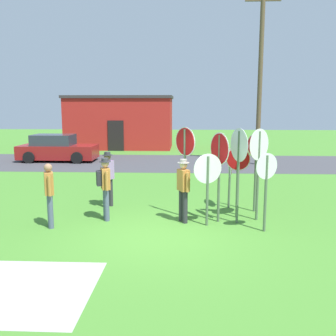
{
  "coord_description": "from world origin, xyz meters",
  "views": [
    {
      "loc": [
        0.76,
        -8.88,
        3.18
      ],
      "look_at": [
        0.23,
        2.34,
        1.3
      ],
      "focal_mm": 40.67,
      "sensor_mm": 36.0,
      "label": 1
    }
  ],
  "objects_px": {
    "stop_sign_leaning_right": "(256,159)",
    "stop_sign_center_cluster": "(230,168)",
    "person_on_left": "(105,184)",
    "stop_sign_rear_left": "(266,179)",
    "person_in_teal": "(108,176)",
    "person_holding_notes": "(49,192)",
    "stop_sign_far_back": "(208,177)",
    "stop_sign_tallest": "(185,155)",
    "parked_car_on_street": "(57,149)",
    "stop_sign_nearest": "(259,157)",
    "utility_pole": "(260,75)",
    "stop_sign_rear_right": "(239,158)",
    "stop_sign_low_front": "(238,170)",
    "stop_sign_leaning_left": "(219,160)",
    "person_with_sunhat": "(183,187)"
  },
  "relations": [
    {
      "from": "stop_sign_leaning_right",
      "to": "stop_sign_center_cluster",
      "type": "bearing_deg",
      "value": 153.67
    },
    {
      "from": "person_on_left",
      "to": "stop_sign_rear_left",
      "type": "bearing_deg",
      "value": -10.38
    },
    {
      "from": "person_in_teal",
      "to": "person_holding_notes",
      "type": "relative_size",
      "value": 1.03
    },
    {
      "from": "stop_sign_far_back",
      "to": "stop_sign_tallest",
      "type": "relative_size",
      "value": 0.75
    },
    {
      "from": "parked_car_on_street",
      "to": "stop_sign_rear_left",
      "type": "height_order",
      "value": "stop_sign_rear_left"
    },
    {
      "from": "stop_sign_rear_left",
      "to": "stop_sign_nearest",
      "type": "bearing_deg",
      "value": 91.22
    },
    {
      "from": "utility_pole",
      "to": "stop_sign_nearest",
      "type": "relative_size",
      "value": 3.54
    },
    {
      "from": "parked_car_on_street",
      "to": "person_in_teal",
      "type": "distance_m",
      "value": 10.78
    },
    {
      "from": "utility_pole",
      "to": "person_holding_notes",
      "type": "xyz_separation_m",
      "value": [
        -7.36,
        -11.02,
        -3.72
      ]
    },
    {
      "from": "utility_pole",
      "to": "stop_sign_center_cluster",
      "type": "xyz_separation_m",
      "value": [
        -2.47,
        -8.91,
        -3.41
      ]
    },
    {
      "from": "stop_sign_far_back",
      "to": "stop_sign_rear_right",
      "type": "distance_m",
      "value": 0.99
    },
    {
      "from": "person_in_teal",
      "to": "stop_sign_nearest",
      "type": "bearing_deg",
      "value": -14.98
    },
    {
      "from": "stop_sign_low_front",
      "to": "person_on_left",
      "type": "relative_size",
      "value": 1.16
    },
    {
      "from": "parked_car_on_street",
      "to": "stop_sign_leaning_left",
      "type": "bearing_deg",
      "value": -53.33
    },
    {
      "from": "stop_sign_rear_left",
      "to": "stop_sign_leaning_right",
      "type": "bearing_deg",
      "value": 87.81
    },
    {
      "from": "stop_sign_nearest",
      "to": "person_holding_notes",
      "type": "height_order",
      "value": "stop_sign_nearest"
    },
    {
      "from": "stop_sign_rear_left",
      "to": "person_with_sunhat",
      "type": "xyz_separation_m",
      "value": [
        -2.06,
        0.68,
        -0.36
      ]
    },
    {
      "from": "stop_sign_far_back",
      "to": "person_in_teal",
      "type": "distance_m",
      "value": 3.48
    },
    {
      "from": "stop_sign_leaning_right",
      "to": "person_holding_notes",
      "type": "height_order",
      "value": "stop_sign_leaning_right"
    },
    {
      "from": "utility_pole",
      "to": "stop_sign_far_back",
      "type": "height_order",
      "value": "utility_pole"
    },
    {
      "from": "stop_sign_rear_right",
      "to": "person_in_teal",
      "type": "distance_m",
      "value": 4.18
    },
    {
      "from": "stop_sign_rear_right",
      "to": "stop_sign_tallest",
      "type": "distance_m",
      "value": 1.51
    },
    {
      "from": "stop_sign_rear_left",
      "to": "stop_sign_nearest",
      "type": "height_order",
      "value": "stop_sign_nearest"
    },
    {
      "from": "stop_sign_low_front",
      "to": "stop_sign_leaning_left",
      "type": "relative_size",
      "value": 0.82
    },
    {
      "from": "stop_sign_center_cluster",
      "to": "stop_sign_leaning_left",
      "type": "bearing_deg",
      "value": -107.87
    },
    {
      "from": "stop_sign_nearest",
      "to": "person_with_sunhat",
      "type": "height_order",
      "value": "stop_sign_nearest"
    },
    {
      "from": "stop_sign_rear_right",
      "to": "stop_sign_center_cluster",
      "type": "relative_size",
      "value": 1.37
    },
    {
      "from": "stop_sign_rear_left",
      "to": "stop_sign_center_cluster",
      "type": "height_order",
      "value": "stop_sign_rear_left"
    },
    {
      "from": "stop_sign_rear_right",
      "to": "person_holding_notes",
      "type": "bearing_deg",
      "value": -173.33
    },
    {
      "from": "parked_car_on_street",
      "to": "stop_sign_low_front",
      "type": "relative_size",
      "value": 2.14
    },
    {
      "from": "stop_sign_far_back",
      "to": "stop_sign_tallest",
      "type": "distance_m",
      "value": 1.08
    },
    {
      "from": "utility_pole",
      "to": "person_with_sunhat",
      "type": "xyz_separation_m",
      "value": [
        -3.89,
        -10.41,
        -3.69
      ]
    },
    {
      "from": "stop_sign_rear_right",
      "to": "stop_sign_nearest",
      "type": "bearing_deg",
      "value": 29.28
    },
    {
      "from": "person_in_teal",
      "to": "person_holding_notes",
      "type": "distance_m",
      "value": 2.36
    },
    {
      "from": "stop_sign_far_back",
      "to": "stop_sign_leaning_left",
      "type": "distance_m",
      "value": 0.62
    },
    {
      "from": "stop_sign_rear_left",
      "to": "person_with_sunhat",
      "type": "bearing_deg",
      "value": 161.75
    },
    {
      "from": "stop_sign_tallest",
      "to": "person_with_sunhat",
      "type": "relative_size",
      "value": 1.48
    },
    {
      "from": "stop_sign_tallest",
      "to": "stop_sign_center_cluster",
      "type": "distance_m",
      "value": 1.79
    },
    {
      "from": "person_with_sunhat",
      "to": "utility_pole",
      "type": "bearing_deg",
      "value": 69.5
    },
    {
      "from": "person_on_left",
      "to": "stop_sign_nearest",
      "type": "bearing_deg",
      "value": 2.76
    },
    {
      "from": "stop_sign_nearest",
      "to": "person_with_sunhat",
      "type": "relative_size",
      "value": 1.46
    },
    {
      "from": "stop_sign_tallest",
      "to": "stop_sign_nearest",
      "type": "height_order",
      "value": "stop_sign_tallest"
    },
    {
      "from": "stop_sign_far_back",
      "to": "stop_sign_nearest",
      "type": "xyz_separation_m",
      "value": [
        1.41,
        0.57,
        0.45
      ]
    },
    {
      "from": "stop_sign_leaning_left",
      "to": "person_in_teal",
      "type": "bearing_deg",
      "value": 157.03
    },
    {
      "from": "stop_sign_center_cluster",
      "to": "person_with_sunhat",
      "type": "height_order",
      "value": "stop_sign_center_cluster"
    },
    {
      "from": "utility_pole",
      "to": "person_on_left",
      "type": "height_order",
      "value": "utility_pole"
    },
    {
      "from": "stop_sign_leaning_right",
      "to": "stop_sign_center_cluster",
      "type": "distance_m",
      "value": 0.86
    },
    {
      "from": "stop_sign_nearest",
      "to": "person_on_left",
      "type": "bearing_deg",
      "value": -177.24
    },
    {
      "from": "stop_sign_far_back",
      "to": "person_on_left",
      "type": "xyz_separation_m",
      "value": [
        -2.79,
        0.37,
        -0.3
      ]
    },
    {
      "from": "parked_car_on_street",
      "to": "person_holding_notes",
      "type": "relative_size",
      "value": 2.55
    }
  ]
}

